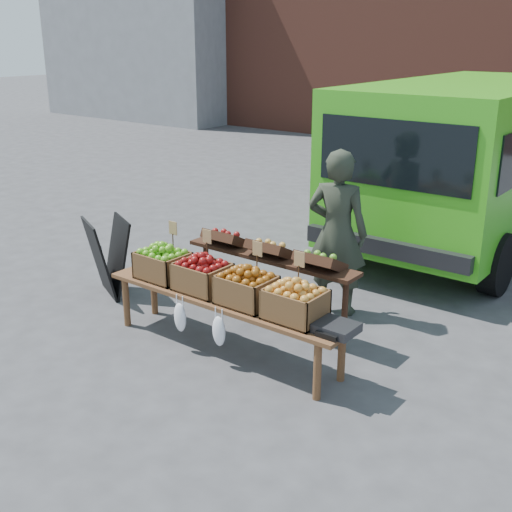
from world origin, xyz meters
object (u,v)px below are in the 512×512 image
Objects in this scene: chalkboard_sign at (108,257)px; back_table at (270,281)px; delivery_van at (467,166)px; crate_red_apples at (246,290)px; display_bench at (225,324)px; weighing_scale at (336,328)px; vendor at (337,233)px; crate_golden_apples at (163,265)px; crate_russet_pears at (202,277)px; crate_green_apples at (295,305)px.

back_table reaches higher than chalkboard_sign.
chalkboard_sign is (-2.58, -4.46, -0.70)m from delivery_van.
crate_red_apples is (2.31, -0.27, 0.24)m from chalkboard_sign.
display_bench is 1.29m from weighing_scale.
display_bench is at bearing 62.47° from vendor.
chalkboard_sign is 2.10m from back_table.
crate_golden_apples is at bearing 180.00° from weighing_scale.
crate_russet_pears is at bearing 180.00° from weighing_scale.
back_table reaches higher than crate_red_apples.
delivery_van is at bearing 98.48° from weighing_scale.
crate_red_apples is at bearing 180.00° from crate_green_apples.
chalkboard_sign is 1.27m from crate_golden_apples.
crate_russet_pears is 0.55m from crate_red_apples.
crate_green_apples is at bearing 93.35° from vendor.
display_bench is at bearing -96.94° from delivery_van.
vendor is 3.67× the size of crate_golden_apples.
weighing_scale is at bearing 106.76° from vendor.
crate_golden_apples is at bearing 180.00° from crate_red_apples.
vendor is 1.91m from crate_golden_apples.
weighing_scale is (1.23, -0.72, 0.09)m from back_table.
chalkboard_sign is 1.87× the size of crate_russet_pears.
weighing_scale is (0.42, 0.00, -0.10)m from crate_green_apples.
display_bench is (-0.34, -1.49, -0.63)m from vendor.
chalkboard_sign is 1.87× the size of crate_golden_apples.
crate_green_apples is (0.28, -4.74, -0.46)m from delivery_van.
crate_red_apples reaches higher than display_bench.
weighing_scale is (0.91, -1.49, -0.31)m from vendor.
crate_red_apples is (1.10, 0.00, 0.00)m from crate_golden_apples.
vendor is at bearing 67.00° from back_table.
chalkboard_sign is at bearing -120.43° from delivery_van.
crate_red_apples is (0.28, 0.00, 0.42)m from display_bench.
crate_red_apples is at bearing -93.64° from delivery_van.
chalkboard_sign is at bearing -167.69° from back_table.
crate_red_apples is 1.00× the size of crate_green_apples.
back_table is at bearing 67.90° from crate_russet_pears.
display_bench is (-0.02, -0.72, -0.24)m from back_table.
crate_russet_pears is 1.47× the size of weighing_scale.
chalkboard_sign reaches higher than weighing_scale.
back_table is 0.78× the size of display_bench.
crate_green_apples is (2.86, -0.27, 0.24)m from chalkboard_sign.
delivery_van is at bearing 73.88° from crate_golden_apples.
display_bench is at bearing -91.38° from back_table.
vendor is 1.63m from crate_russet_pears.
delivery_van is 4.77m from crate_green_apples.
weighing_scale is (1.52, 0.00, -0.10)m from crate_russet_pears.
back_table is 4.20× the size of crate_russet_pears.
delivery_van is 10.46× the size of crate_golden_apples.
display_bench is (-0.54, -4.74, -0.89)m from delivery_van.
vendor is at bearing 51.89° from crate_golden_apples.
weighing_scale is at bearing 0.00° from display_bench.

